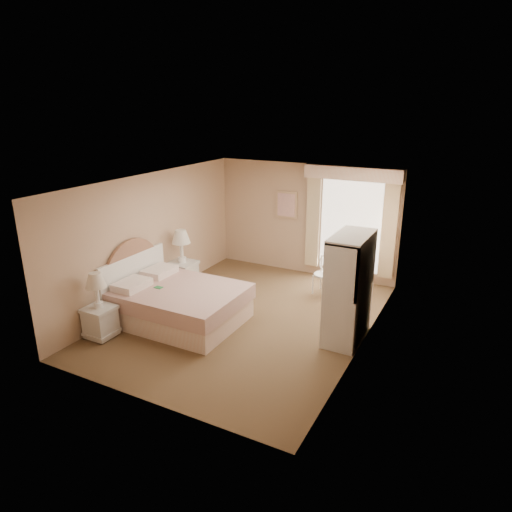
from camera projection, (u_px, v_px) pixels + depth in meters
The scene contains 9 objects.
room at pixel (247, 254), 7.93m from camera, with size 4.21×5.51×2.51m.
window at pixel (350, 222), 9.67m from camera, with size 2.05×0.22×2.51m.
framed_art at pixel (286, 205), 10.31m from camera, with size 0.52×0.04×0.62m.
bed at pixel (175, 301), 8.17m from camera, with size 2.16×1.70×1.50m.
nightstand_near at pixel (99, 314), 7.54m from camera, with size 0.47×0.47×1.13m.
nightstand_far at pixel (183, 268), 9.47m from camera, with size 0.53×0.53×1.28m.
round_table at pixel (356, 266), 9.63m from camera, with size 0.65×0.65×0.69m.
cafe_chair at pixel (325, 271), 9.32m from camera, with size 0.47×0.47×0.82m.
armoire at pixel (349, 297), 7.41m from camera, with size 0.54×1.08×1.80m.
Camera 1 is at (3.62, -6.61, 3.73)m, focal length 32.00 mm.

